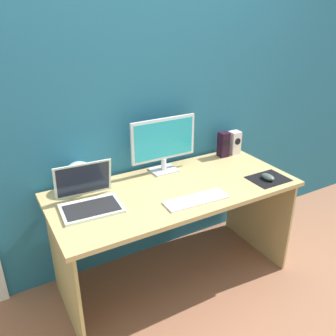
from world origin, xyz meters
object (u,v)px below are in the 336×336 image
at_px(speaker_right, 234,143).
at_px(keyboard_external, 196,200).
at_px(speaker_near_monitor, 223,145).
at_px(monitor, 164,143).
at_px(fishbowl, 80,177).
at_px(mouse, 268,177).
at_px(laptop, 89,198).

relative_size(speaker_right, keyboard_external, 0.46).
height_order(speaker_near_monitor, keyboard_external, speaker_near_monitor).
distance_m(monitor, speaker_right, 0.63).
relative_size(fishbowl, mouse, 1.90).
relative_size(keyboard_external, mouse, 3.91).
height_order(speaker_right, mouse, speaker_right).
relative_size(speaker_near_monitor, keyboard_external, 0.48).
bearing_deg(laptop, monitor, 18.75).
bearing_deg(speaker_near_monitor, monitor, -178.90).
xyz_separation_m(speaker_near_monitor, keyboard_external, (-0.55, -0.46, -0.09)).
height_order(laptop, mouse, laptop).
bearing_deg(fishbowl, speaker_near_monitor, -0.12).
height_order(fishbowl, keyboard_external, fishbowl).
height_order(laptop, keyboard_external, laptop).
xyz_separation_m(speaker_right, mouse, (-0.10, -0.47, -0.07)).
bearing_deg(keyboard_external, speaker_right, 38.34).
xyz_separation_m(laptop, mouse, (1.12, -0.26, -0.03)).
xyz_separation_m(speaker_right, fishbowl, (-1.21, 0.00, 0.00)).
xyz_separation_m(laptop, fishbowl, (0.02, 0.22, 0.04)).
height_order(speaker_right, laptop, laptop).
bearing_deg(keyboard_external, speaker_near_monitor, 43.21).
height_order(monitor, fishbowl, monitor).
xyz_separation_m(monitor, speaker_right, (0.62, 0.01, -0.12)).
height_order(laptop, fishbowl, laptop).
bearing_deg(speaker_near_monitor, laptop, -169.19).
height_order(speaker_right, keyboard_external, speaker_right).
relative_size(laptop, keyboard_external, 0.90).
bearing_deg(speaker_right, keyboard_external, -144.78).
distance_m(speaker_right, mouse, 0.48).
relative_size(monitor, laptop, 1.35).
bearing_deg(mouse, speaker_near_monitor, 90.53).
bearing_deg(laptop, mouse, -12.86).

